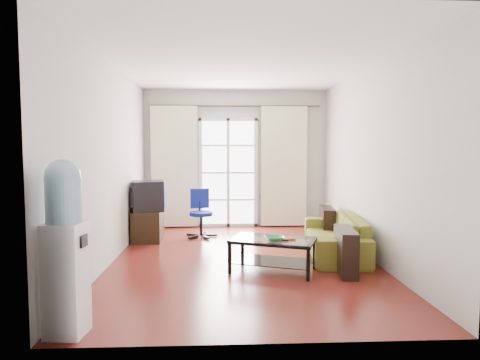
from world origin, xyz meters
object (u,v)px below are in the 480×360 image
object	(u,v)px
crt_tv	(147,196)
water_cooler	(65,244)
tv_stand	(148,225)
sofa	(335,235)
task_chair	(201,223)
coffee_table	(273,250)

from	to	relation	value
crt_tv	water_cooler	size ratio (longest dim) A/B	0.42
tv_stand	crt_tv	distance (m)	0.51
sofa	task_chair	xyz separation A→B (m)	(-2.04, 1.29, -0.03)
tv_stand	crt_tv	world-z (taller)	crt_tv
sofa	tv_stand	size ratio (longest dim) A/B	2.84
task_chair	water_cooler	bearing A→B (deg)	-113.19
task_chair	water_cooler	world-z (taller)	water_cooler
coffee_table	tv_stand	xyz separation A→B (m)	(-1.89, 1.93, -0.01)
crt_tv	water_cooler	bearing A→B (deg)	-101.71
sofa	water_cooler	distance (m)	4.00
sofa	tv_stand	distance (m)	3.11
coffee_table	tv_stand	size ratio (longest dim) A/B	1.68
sofa	task_chair	bearing A→B (deg)	-115.05
sofa	coffee_table	distance (m)	1.35
tv_stand	water_cooler	xyz separation A→B (m)	(-0.06, -3.69, 0.52)
sofa	crt_tv	world-z (taller)	crt_tv
tv_stand	crt_tv	bearing A→B (deg)	-92.11
crt_tv	task_chair	xyz separation A→B (m)	(0.89, 0.28, -0.52)
crt_tv	coffee_table	bearing A→B (deg)	-55.50
water_cooler	coffee_table	bearing A→B (deg)	47.91
coffee_table	task_chair	size ratio (longest dim) A/B	1.40
sofa	tv_stand	world-z (taller)	sofa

